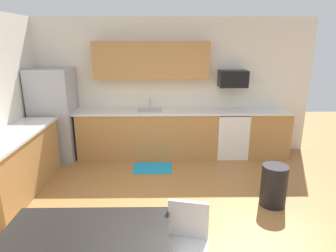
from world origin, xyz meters
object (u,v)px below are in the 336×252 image
object	(u,v)px
microwave	(233,79)
dining_table	(84,244)
chair_near_table	(186,241)
refrigerator	(54,115)
oven_range	(231,134)
trash_bin	(274,185)

from	to	relation	value
microwave	dining_table	size ratio (longest dim) A/B	0.39
microwave	chair_near_table	bearing A→B (deg)	-108.34
refrigerator	oven_range	distance (m)	3.49
oven_range	microwave	distance (m)	1.10
refrigerator	oven_range	size ratio (longest dim) A/B	1.93
oven_range	dining_table	xyz separation A→B (m)	(-2.01, -3.59, 0.22)
chair_near_table	trash_bin	xyz separation A→B (m)	(1.35, 1.44, -0.20)
oven_range	refrigerator	bearing A→B (deg)	-178.68
dining_table	chair_near_table	bearing A→B (deg)	15.30
refrigerator	chair_near_table	world-z (taller)	refrigerator
refrigerator	chair_near_table	size ratio (longest dim) A/B	2.07
chair_near_table	refrigerator	bearing A→B (deg)	125.27
dining_table	refrigerator	bearing A→B (deg)	112.50
refrigerator	chair_near_table	bearing A→B (deg)	-54.73
chair_near_table	trash_bin	size ratio (longest dim) A/B	1.42
oven_range	trash_bin	size ratio (longest dim) A/B	1.52
refrigerator	microwave	distance (m)	3.53
oven_range	trash_bin	bearing A→B (deg)	-84.04
oven_range	chair_near_table	size ratio (longest dim) A/B	1.07
dining_table	trash_bin	distance (m)	2.80
dining_table	trash_bin	size ratio (longest dim) A/B	2.33
microwave	trash_bin	size ratio (longest dim) A/B	0.90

